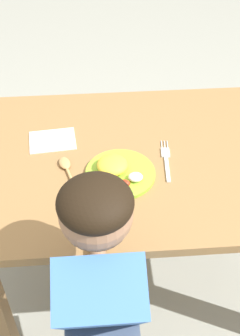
# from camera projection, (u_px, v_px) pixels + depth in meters

# --- Properties ---
(ground_plane) EXTENTS (8.00, 8.00, 0.00)m
(ground_plane) POSITION_uv_depth(u_px,v_px,m) (138.00, 276.00, 1.98)
(ground_plane) COLOR gray
(dining_table) EXTENTS (1.21, 0.78, 0.73)m
(dining_table) POSITION_uv_depth(u_px,v_px,m) (142.00, 184.00, 1.57)
(dining_table) COLOR olive
(dining_table) RESTS_ON ground_plane
(plate) EXTENTS (0.23, 0.23, 0.05)m
(plate) POSITION_uv_depth(u_px,v_px,m) (118.00, 171.00, 1.40)
(plate) COLOR #91C232
(plate) RESTS_ON dining_table
(fork) EXTENTS (0.03, 0.20, 0.01)m
(fork) POSITION_uv_depth(u_px,v_px,m) (166.00, 160.00, 1.46)
(fork) COLOR silver
(fork) RESTS_ON dining_table
(spoon) EXTENTS (0.08, 0.21, 0.02)m
(spoon) POSITION_uv_depth(u_px,v_px,m) (67.00, 170.00, 1.42)
(spoon) COLOR tan
(spoon) RESTS_ON dining_table
(person) EXTENTS (0.21, 0.45, 1.04)m
(person) POSITION_uv_depth(u_px,v_px,m) (102.00, 331.00, 1.20)
(person) COLOR #46556D
(person) RESTS_ON ground_plane
(napkin) EXTENTS (0.17, 0.13, 0.00)m
(napkin) POSITION_uv_depth(u_px,v_px,m) (52.00, 141.00, 1.53)
(napkin) COLOR white
(napkin) RESTS_ON dining_table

